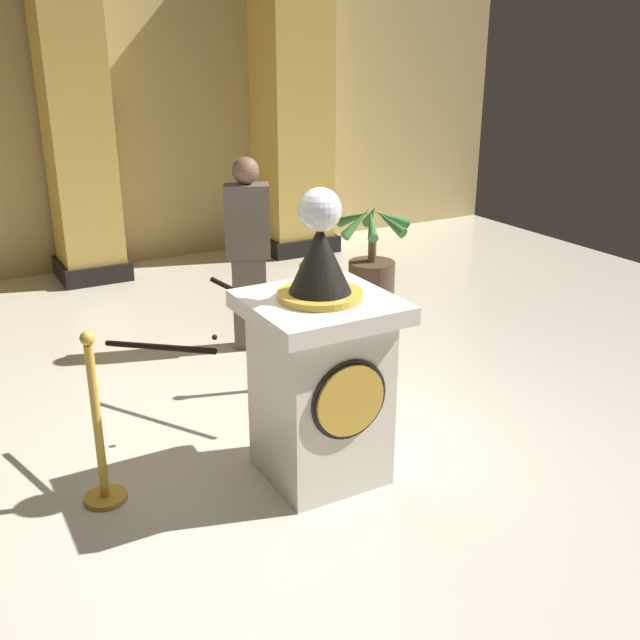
% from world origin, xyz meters
% --- Properties ---
extents(ground_plane, '(11.50, 11.50, 0.00)m').
position_xyz_m(ground_plane, '(0.00, 0.00, 0.00)').
color(ground_plane, beige).
extents(back_wall, '(11.50, 0.16, 3.97)m').
position_xyz_m(back_wall, '(0.00, 4.89, 1.98)').
color(back_wall, tan).
rests_on(back_wall, ground_plane).
extents(pedestal_clock, '(0.80, 0.80, 1.73)m').
position_xyz_m(pedestal_clock, '(0.25, -0.29, 0.68)').
color(pedestal_clock, silver).
rests_on(pedestal_clock, ground_plane).
extents(stanchion_near, '(0.24, 0.24, 0.99)m').
position_xyz_m(stanchion_near, '(0.74, 0.83, 0.34)').
color(stanchion_near, gold).
rests_on(stanchion_near, ground_plane).
extents(stanchion_far, '(0.24, 0.24, 1.03)m').
position_xyz_m(stanchion_far, '(-0.96, 0.06, 0.36)').
color(stanchion_far, gold).
rests_on(stanchion_far, ground_plane).
extents(velvet_rope, '(1.27, 1.25, 0.22)m').
position_xyz_m(velvet_rope, '(-0.11, 0.44, 0.79)').
color(velvet_rope, black).
extents(column_right, '(0.91, 0.91, 3.81)m').
position_xyz_m(column_right, '(2.50, 4.43, 1.89)').
color(column_right, black).
rests_on(column_right, ground_plane).
extents(column_centre_rear, '(0.75, 0.75, 3.81)m').
position_xyz_m(column_centre_rear, '(0.00, 4.43, 1.89)').
color(column_centre_rear, black).
rests_on(column_centre_rear, ground_plane).
extents(potted_palm_right, '(0.77, 0.73, 1.03)m').
position_xyz_m(potted_palm_right, '(2.18, 2.14, 0.35)').
color(potted_palm_right, '#4C3828').
rests_on(potted_palm_right, ground_plane).
extents(bystander_guest, '(0.42, 0.35, 1.60)m').
position_xyz_m(bystander_guest, '(0.71, 1.75, 0.85)').
color(bystander_guest, brown).
rests_on(bystander_guest, ground_plane).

